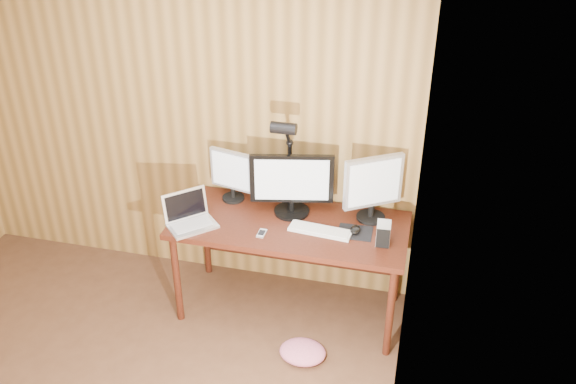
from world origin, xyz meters
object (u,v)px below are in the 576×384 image
at_px(desk, 292,232).
at_px(keyboard, 320,230).
at_px(speaker, 372,206).
at_px(desk_lamp, 286,151).
at_px(mouse, 355,230).
at_px(phone, 262,233).
at_px(monitor_left, 232,174).
at_px(laptop, 189,217).
at_px(hard_drive, 383,234).
at_px(monitor_center, 292,184).
at_px(monitor_right, 373,186).

height_order(desk, keyboard, keyboard).
distance_m(speaker, desk_lamp, 0.71).
bearing_deg(desk_lamp, mouse, -20.62).
xyz_separation_m(desk, phone, (-0.15, -0.25, 0.13)).
height_order(desk, monitor_left, monitor_left).
height_order(laptop, desk_lamp, desk_lamp).
bearing_deg(hard_drive, speaker, 105.86).
relative_size(desk, keyboard, 3.73).
bearing_deg(monitor_center, hard_drive, -30.91).
bearing_deg(phone, monitor_right, 29.81).
bearing_deg(phone, mouse, 16.91).
distance_m(hard_drive, phone, 0.79).
relative_size(monitor_center, monitor_left, 1.47).
xyz_separation_m(monitor_left, phone, (0.33, -0.39, -0.20)).
xyz_separation_m(monitor_left, keyboard, (0.70, -0.27, -0.19)).
height_order(monitor_left, keyboard, monitor_left).
distance_m(monitor_center, hard_drive, 0.71).
distance_m(monitor_left, desk_lamp, 0.48).
xyz_separation_m(desk, monitor_left, (-0.48, 0.14, 0.33)).
bearing_deg(desk, monitor_center, 106.71).
bearing_deg(mouse, desk, 161.73).
relative_size(monitor_left, monitor_right, 0.82).
relative_size(monitor_center, mouse, 5.13).
relative_size(mouse, hard_drive, 0.78).
height_order(monitor_right, keyboard, monitor_right).
height_order(monitor_right, desk_lamp, desk_lamp).
height_order(hard_drive, speaker, hard_drive).
height_order(monitor_center, monitor_left, monitor_center).
relative_size(monitor_left, mouse, 3.49).
bearing_deg(monitor_center, speaker, 0.37).
relative_size(monitor_left, phone, 3.85).
xyz_separation_m(monitor_center, laptop, (-0.64, -0.31, -0.18)).
bearing_deg(desk_lamp, monitor_center, -43.22).
xyz_separation_m(mouse, desk_lamp, (-0.52, 0.19, 0.43)).
bearing_deg(keyboard, monitor_right, 44.42).
distance_m(monitor_right, keyboard, 0.46).
relative_size(keyboard, phone, 4.30).
relative_size(monitor_right, laptop, 1.21).
xyz_separation_m(monitor_center, phone, (-0.13, -0.31, -0.23)).
bearing_deg(keyboard, desk_lamp, 146.27).
distance_m(desk, hard_drive, 0.69).
distance_m(desk, mouse, 0.48).
relative_size(desk, monitor_left, 4.16).
height_order(mouse, phone, mouse).
xyz_separation_m(monitor_right, desk_lamp, (-0.59, -0.01, 0.20)).
relative_size(monitor_left, laptop, 0.99).
distance_m(desk, monitor_right, 0.66).
distance_m(monitor_left, monitor_right, 1.00).
bearing_deg(desk, monitor_left, 163.26).
bearing_deg(monitor_right, desk_lamp, 148.22).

